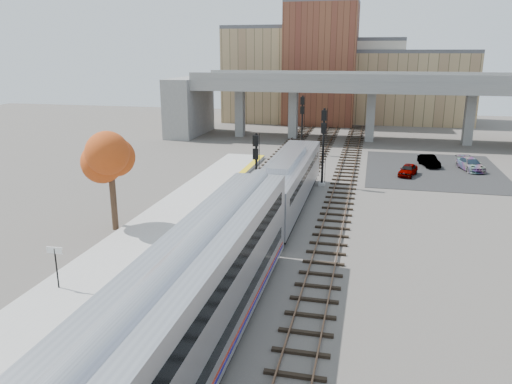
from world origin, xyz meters
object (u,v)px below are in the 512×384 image
at_px(signal_mast_mid, 323,148).
at_px(signal_mast_far, 302,125).
at_px(locomotive, 288,181).
at_px(car_b, 429,161).
at_px(car_c, 471,164).
at_px(coach, 187,314).
at_px(signal_mast_near, 256,177).
at_px(tree, 110,156).
at_px(car_a, 408,170).

height_order(signal_mast_mid, signal_mast_far, signal_mast_mid).
distance_m(locomotive, signal_mast_mid, 8.00).
bearing_deg(locomotive, signal_mast_far, 95.32).
height_order(locomotive, car_b, locomotive).
bearing_deg(car_b, car_c, -28.49).
xyz_separation_m(signal_mast_far, car_c, (18.93, -4.96, -2.88)).
distance_m(coach, signal_mast_mid, 30.30).
relative_size(locomotive, coach, 0.76).
relative_size(coach, car_c, 5.60).
height_order(coach, signal_mast_mid, signal_mast_mid).
relative_size(locomotive, signal_mast_mid, 2.61).
height_order(signal_mast_mid, car_c, signal_mast_mid).
relative_size(coach, car_b, 6.62).
bearing_deg(car_c, signal_mast_mid, -160.88).
relative_size(signal_mast_near, signal_mast_mid, 0.88).
xyz_separation_m(signal_mast_near, signal_mast_mid, (4.10, 9.84, 0.62)).
relative_size(signal_mast_far, tree, 1.00).
height_order(signal_mast_near, car_c, signal_mast_near).
xyz_separation_m(tree, car_b, (23.83, 26.30, -4.66)).
xyz_separation_m(locomotive, coach, (-0.00, -22.61, 0.52)).
height_order(car_a, car_c, car_c).
bearing_deg(signal_mast_mid, car_b, 45.59).
bearing_deg(signal_mast_far, car_a, -36.29).
bearing_deg(car_c, tree, -152.60).
relative_size(locomotive, car_b, 5.05).
xyz_separation_m(signal_mast_mid, car_a, (8.18, 5.92, -3.04)).
height_order(signal_mast_near, signal_mast_mid, signal_mast_mid).
bearing_deg(signal_mast_mid, locomotive, -104.72).
bearing_deg(signal_mast_far, car_c, -14.68).
xyz_separation_m(car_a, car_b, (2.50, 4.98, 0.02)).
xyz_separation_m(coach, car_b, (12.68, 41.12, -2.13)).
height_order(signal_mast_near, tree, tree).
distance_m(signal_mast_near, signal_mast_mid, 10.68).
bearing_deg(signal_mast_far, car_b, -15.25).
bearing_deg(car_a, locomotive, -110.04).
xyz_separation_m(signal_mast_mid, car_b, (10.68, 10.90, -3.01)).
bearing_deg(signal_mast_far, locomotive, -84.68).
xyz_separation_m(signal_mast_near, car_b, (14.78, 20.74, -2.39)).
bearing_deg(car_b, locomotive, -140.26).
bearing_deg(locomotive, coach, -90.00).
bearing_deg(signal_mast_near, car_b, 54.53).
height_order(locomotive, car_a, locomotive).
relative_size(locomotive, tree, 2.65).
distance_m(tree, car_c, 38.06).
distance_m(signal_mast_mid, car_c, 18.12).
bearing_deg(locomotive, car_a, 53.06).
bearing_deg(signal_mast_near, locomotive, 46.63).
bearing_deg(locomotive, car_b, 55.60).
height_order(locomotive, coach, coach).
xyz_separation_m(signal_mast_near, tree, (-9.05, -5.57, 2.27)).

